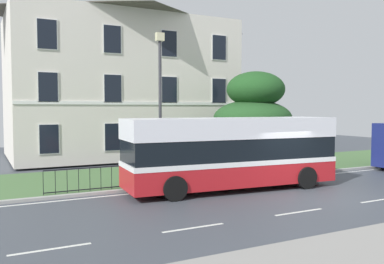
% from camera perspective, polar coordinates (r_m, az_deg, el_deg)
% --- Properties ---
extents(ground_plane, '(60.00, 56.00, 0.18)m').
position_cam_1_polar(ground_plane, '(18.23, 12.62, -7.87)').
color(ground_plane, '#3F444C').
extents(georgian_townhouse, '(15.26, 9.47, 11.09)m').
position_cam_1_polar(georgian_townhouse, '(30.74, -9.97, 7.35)').
color(georgian_townhouse, silver).
rests_on(georgian_townhouse, ground_plane).
extents(iron_verge_railing, '(14.03, 0.04, 0.97)m').
position_cam_1_polar(iron_verge_railing, '(19.35, 1.36, -5.23)').
color(iron_verge_railing, black).
rests_on(iron_verge_railing, ground_plane).
extents(evergreen_tree, '(5.72, 5.72, 5.70)m').
position_cam_1_polar(evergreen_tree, '(25.56, 8.75, 0.67)').
color(evergreen_tree, '#423328').
rests_on(evergreen_tree, ground_plane).
extents(single_decker_bus, '(9.42, 3.12, 3.07)m').
position_cam_1_polar(single_decker_bus, '(17.89, 5.48, -2.73)').
color(single_decker_bus, '#B41A20').
rests_on(single_decker_bus, ground_plane).
extents(street_lamp_post, '(0.36, 0.24, 6.73)m').
position_cam_1_polar(street_lamp_post, '(18.81, -4.40, 4.77)').
color(street_lamp_post, '#333338').
rests_on(street_lamp_post, ground_plane).
extents(litter_bin, '(0.45, 0.45, 1.02)m').
position_cam_1_polar(litter_bin, '(22.93, 12.02, -3.94)').
color(litter_bin, black).
rests_on(litter_bin, ground_plane).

